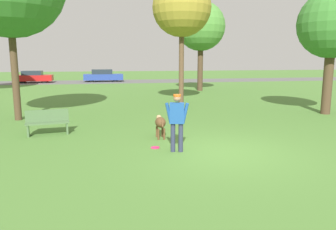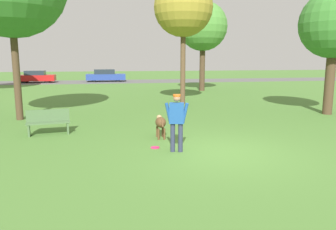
# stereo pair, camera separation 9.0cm
# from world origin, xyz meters

# --- Properties ---
(ground_plane) EXTENTS (120.00, 120.00, 0.00)m
(ground_plane) POSITION_xyz_m (0.00, 0.00, 0.00)
(ground_plane) COLOR #4C7A33
(far_road_strip) EXTENTS (120.00, 6.00, 0.01)m
(far_road_strip) POSITION_xyz_m (0.00, 29.04, 0.01)
(far_road_strip) COLOR #5B5B59
(far_road_strip) RESTS_ON ground_plane
(person) EXTENTS (0.65, 0.31, 1.60)m
(person) POSITION_xyz_m (-1.19, 0.30, 0.94)
(person) COLOR #2D334C
(person) RESTS_ON ground_plane
(dog) EXTENTS (0.36, 1.00, 0.71)m
(dog) POSITION_xyz_m (-1.37, 1.94, 0.50)
(dog) COLOR brown
(dog) RESTS_ON ground_plane
(frisbee) EXTENTS (0.26, 0.26, 0.02)m
(frisbee) POSITION_xyz_m (-1.72, 0.80, 0.01)
(frisbee) COLOR #E52366
(frisbee) RESTS_ON ground_plane
(tree_near_right) EXTENTS (3.06, 3.06, 5.62)m
(tree_near_right) POSITION_xyz_m (7.01, 5.11, 4.04)
(tree_near_right) COLOR #4C3826
(tree_near_right) RESTS_ON ground_plane
(tree_far_right) EXTENTS (3.80, 3.80, 6.94)m
(tree_far_right) POSITION_xyz_m (4.47, 17.02, 5.00)
(tree_far_right) COLOR #4C3826
(tree_far_right) RESTS_ON ground_plane
(tree_mid_center) EXTENTS (3.22, 3.22, 6.93)m
(tree_mid_center) POSITION_xyz_m (1.18, 9.73, 5.29)
(tree_mid_center) COLOR brown
(tree_mid_center) RESTS_ON ground_plane
(parked_car_red) EXTENTS (3.84, 1.81, 1.29)m
(parked_car_red) POSITION_xyz_m (-10.42, 28.85, 0.64)
(parked_car_red) COLOR red
(parked_car_red) RESTS_ON ground_plane
(parked_car_blue) EXTENTS (4.29, 1.73, 1.37)m
(parked_car_blue) POSITION_xyz_m (-3.14, 29.25, 0.67)
(parked_car_blue) COLOR #284293
(parked_car_blue) RESTS_ON ground_plane
(park_bench) EXTENTS (1.45, 0.61, 0.84)m
(park_bench) POSITION_xyz_m (-5.04, 3.18, 0.45)
(park_bench) COLOR #4C6B42
(park_bench) RESTS_ON ground_plane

